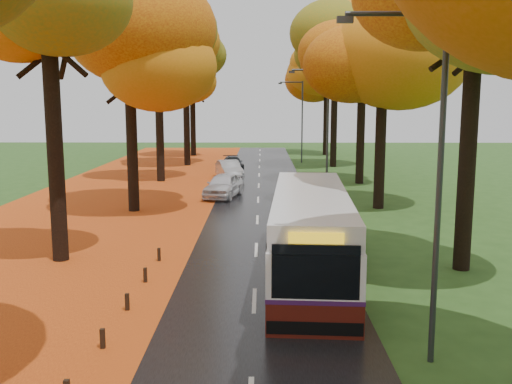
{
  "coord_description": "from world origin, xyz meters",
  "views": [
    {
      "loc": [
        0.22,
        -4.65,
        6.05
      ],
      "look_at": [
        0.0,
        16.98,
        2.6
      ],
      "focal_mm": 40.0,
      "sensor_mm": 36.0,
      "label": 1
    }
  ],
  "objects_px": {
    "bus": "(310,232)",
    "car_silver": "(229,169)",
    "streetlamp_mid": "(323,124)",
    "car_white": "(223,185)",
    "car_dark": "(233,163)",
    "streetlamp_near": "(429,162)",
    "streetlamp_far": "(300,115)"
  },
  "relations": [
    {
      "from": "car_white",
      "to": "car_silver",
      "type": "height_order",
      "value": "car_white"
    },
    {
      "from": "streetlamp_near",
      "to": "car_dark",
      "type": "height_order",
      "value": "streetlamp_near"
    },
    {
      "from": "bus",
      "to": "car_dark",
      "type": "height_order",
      "value": "bus"
    },
    {
      "from": "bus",
      "to": "car_silver",
      "type": "distance_m",
      "value": 25.51
    },
    {
      "from": "bus",
      "to": "car_white",
      "type": "xyz_separation_m",
      "value": [
        -4.12,
        16.26,
        -0.77
      ]
    },
    {
      "from": "streetlamp_near",
      "to": "car_silver",
      "type": "relative_size",
      "value": 1.85
    },
    {
      "from": "streetlamp_far",
      "to": "car_silver",
      "type": "height_order",
      "value": "streetlamp_far"
    },
    {
      "from": "streetlamp_mid",
      "to": "car_dark",
      "type": "xyz_separation_m",
      "value": [
        -6.3,
        15.7,
        -4.09
      ]
    },
    {
      "from": "streetlamp_mid",
      "to": "bus",
      "type": "relative_size",
      "value": 0.71
    },
    {
      "from": "streetlamp_near",
      "to": "streetlamp_mid",
      "type": "relative_size",
      "value": 1.0
    },
    {
      "from": "bus",
      "to": "car_white",
      "type": "relative_size",
      "value": 2.52
    },
    {
      "from": "streetlamp_far",
      "to": "car_dark",
      "type": "height_order",
      "value": "streetlamp_far"
    },
    {
      "from": "streetlamp_near",
      "to": "car_silver",
      "type": "bearing_deg",
      "value": 101.2
    },
    {
      "from": "streetlamp_mid",
      "to": "car_white",
      "type": "bearing_deg",
      "value": 171.43
    },
    {
      "from": "streetlamp_mid",
      "to": "car_dark",
      "type": "distance_m",
      "value": 17.4
    },
    {
      "from": "streetlamp_mid",
      "to": "streetlamp_near",
      "type": "bearing_deg",
      "value": -90.0
    },
    {
      "from": "streetlamp_mid",
      "to": "car_dark",
      "type": "relative_size",
      "value": 2.01
    },
    {
      "from": "streetlamp_near",
      "to": "car_white",
      "type": "distance_m",
      "value": 24.06
    },
    {
      "from": "streetlamp_mid",
      "to": "car_white",
      "type": "distance_m",
      "value": 7.35
    },
    {
      "from": "bus",
      "to": "car_silver",
      "type": "height_order",
      "value": "bus"
    },
    {
      "from": "streetlamp_near",
      "to": "car_dark",
      "type": "distance_m",
      "value": 38.44
    },
    {
      "from": "car_silver",
      "to": "car_dark",
      "type": "xyz_separation_m",
      "value": [
        0.0,
        5.9,
        -0.13
      ]
    },
    {
      "from": "streetlamp_far",
      "to": "car_white",
      "type": "relative_size",
      "value": 1.79
    },
    {
      "from": "streetlamp_near",
      "to": "bus",
      "type": "relative_size",
      "value": 0.71
    },
    {
      "from": "streetlamp_far",
      "to": "car_silver",
      "type": "bearing_deg",
      "value": -117.3
    },
    {
      "from": "car_dark",
      "to": "streetlamp_mid",
      "type": "bearing_deg",
      "value": -77.83
    },
    {
      "from": "car_white",
      "to": "car_dark",
      "type": "bearing_deg",
      "value": 102.13
    },
    {
      "from": "streetlamp_far",
      "to": "car_dark",
      "type": "relative_size",
      "value": 2.01
    },
    {
      "from": "streetlamp_near",
      "to": "streetlamp_far",
      "type": "height_order",
      "value": "same"
    },
    {
      "from": "bus",
      "to": "streetlamp_far",
      "type": "bearing_deg",
      "value": 90.34
    },
    {
      "from": "streetlamp_near",
      "to": "streetlamp_far",
      "type": "xyz_separation_m",
      "value": [
        0.0,
        44.0,
        0.0
      ]
    },
    {
      "from": "streetlamp_near",
      "to": "bus",
      "type": "height_order",
      "value": "streetlamp_near"
    }
  ]
}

